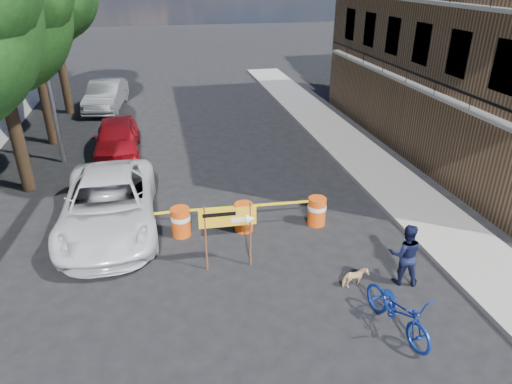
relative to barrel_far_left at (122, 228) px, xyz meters
name	(u,v)px	position (x,y,z in m)	size (l,w,h in m)	color
ground	(252,281)	(3.29, -2.62, -0.47)	(120.00, 120.00, 0.00)	black
sidewalk_east	(374,168)	(9.49, 3.38, -0.40)	(2.40, 40.00, 0.15)	gray
apartment_building	(503,2)	(15.29, 5.38, 5.53)	(8.00, 16.00, 12.00)	#8A6646
streetlamp	(44,53)	(-2.64, 6.88, 3.90)	(1.25, 0.18, 8.00)	gray
barrel_far_left	(122,228)	(0.00, 0.00, 0.00)	(0.58, 0.58, 0.90)	#D44C0C
barrel_mid_left	(181,221)	(1.69, 0.03, 0.00)	(0.58, 0.58, 0.90)	#D44C0C
barrel_mid_right	(244,216)	(3.57, -0.07, 0.00)	(0.58, 0.58, 0.90)	#D44C0C
barrel_far_right	(317,211)	(5.85, -0.19, 0.00)	(0.58, 0.58, 0.90)	#D44C0C
detour_sign	(235,221)	(3.02, -1.91, 0.92)	(1.48, 0.28, 1.90)	#592D19
pedestrian	(405,254)	(7.02, -3.44, 0.35)	(0.80, 0.63, 1.65)	black
bicycle	(401,291)	(6.05, -4.99, 0.58)	(0.73, 1.10, 2.09)	#1433A6
dog	(355,278)	(5.76, -3.39, -0.20)	(0.29, 0.63, 0.53)	#E3BE82
suv_white	(109,205)	(-0.37, 0.88, 0.35)	(2.73, 5.92, 1.65)	silver
sedan_red	(117,138)	(-0.51, 7.29, 0.29)	(1.80, 4.47, 1.52)	maroon
sedan_silver	(106,95)	(-1.51, 14.75, 0.33)	(1.69, 4.85, 1.60)	#A0A1A7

